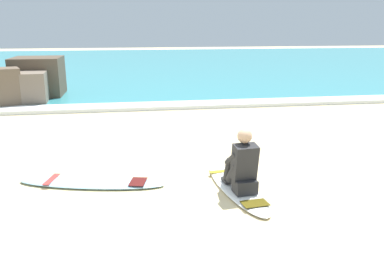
% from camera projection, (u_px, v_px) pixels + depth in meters
% --- Properties ---
extents(ground_plane, '(80.00, 80.00, 0.00)m').
position_uv_depth(ground_plane, '(173.00, 197.00, 5.90)').
color(ground_plane, beige).
extents(sea, '(80.00, 28.00, 0.10)m').
position_uv_depth(sea, '(137.00, 64.00, 25.24)').
color(sea, teal).
rests_on(sea, ground).
extents(breaking_foam, '(80.00, 0.90, 0.11)m').
position_uv_depth(breaking_foam, '(148.00, 106.00, 12.21)').
color(breaking_foam, white).
rests_on(breaking_foam, ground).
extents(surfboard_main, '(0.75, 2.23, 0.08)m').
position_uv_depth(surfboard_main, '(236.00, 187.00, 6.19)').
color(surfboard_main, white).
rests_on(surfboard_main, ground).
extents(surfer_seated, '(0.41, 0.73, 0.95)m').
position_uv_depth(surfer_seated, '(242.00, 167.00, 5.89)').
color(surfer_seated, '#232326').
rests_on(surfer_seated, surfboard_main).
extents(surfboard_spare_near, '(2.39, 1.05, 0.08)m').
position_uv_depth(surfboard_spare_near, '(92.00, 182.00, 6.36)').
color(surfboard_spare_near, '#9ED1E5').
rests_on(surfboard_spare_near, ground).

